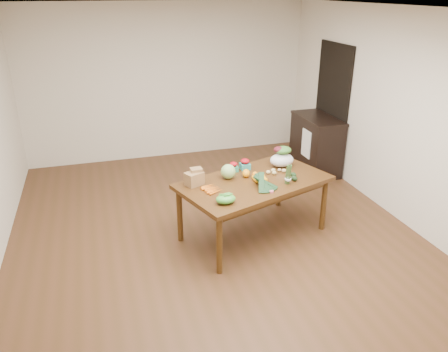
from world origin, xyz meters
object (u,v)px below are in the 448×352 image
object	(u,v)px
dining_table	(253,208)
kale_bunch	(266,183)
salad_bag	(282,157)
paper_bag	(194,177)
cabinet	(316,144)
mandarin_cluster	(260,177)
asparagus_bundle	(288,174)
cabbage	(228,172)

from	to	relation	value
dining_table	kale_bunch	xyz separation A→B (m)	(0.04, -0.27, 0.45)
salad_bag	paper_bag	bearing A→B (deg)	-169.03
dining_table	kale_bunch	distance (m)	0.53
paper_bag	salad_bag	world-z (taller)	salad_bag
dining_table	paper_bag	bearing A→B (deg)	154.08
cabinet	mandarin_cluster	world-z (taller)	cabinet
mandarin_cluster	asparagus_bundle	xyz separation A→B (m)	(0.28, -0.18, 0.08)
cabinet	cabbage	world-z (taller)	cabinet
dining_table	asparagus_bundle	world-z (taller)	asparagus_bundle
salad_bag	cabbage	bearing A→B (deg)	-167.60
cabbage	asparagus_bundle	bearing A→B (deg)	-30.21
cabinet	paper_bag	size ratio (longest dim) A/B	3.76
paper_bag	salad_bag	bearing A→B (deg)	10.97
paper_bag	asparagus_bundle	xyz separation A→B (m)	(1.07, -0.30, 0.03)
cabinet	mandarin_cluster	xyz separation A→B (m)	(-1.69, -1.73, 0.33)
cabinet	salad_bag	bearing A→B (deg)	-132.38
dining_table	salad_bag	world-z (taller)	salad_bag
dining_table	asparagus_bundle	bearing A→B (deg)	-50.66
dining_table	mandarin_cluster	xyz separation A→B (m)	(0.06, -0.03, 0.42)
dining_table	cabinet	size ratio (longest dim) A/B	1.76
kale_bunch	cabinet	bearing A→B (deg)	30.00
paper_bag	asparagus_bundle	distance (m)	1.11
dining_table	cabinet	xyz separation A→B (m)	(1.75, 1.70, 0.10)
mandarin_cluster	asparagus_bundle	world-z (taller)	asparagus_bundle
asparagus_bundle	paper_bag	bearing A→B (deg)	145.30
cabbage	mandarin_cluster	bearing A→B (deg)	-28.25
mandarin_cluster	salad_bag	bearing A→B (deg)	38.88
dining_table	paper_bag	distance (m)	0.87
paper_bag	salad_bag	xyz separation A→B (m)	(1.22, 0.24, 0.03)
paper_bag	salad_bag	size ratio (longest dim) A/B	0.86
dining_table	kale_bunch	bearing A→B (deg)	-100.89
cabbage	mandarin_cluster	size ratio (longest dim) A/B	1.00
dining_table	cabbage	xyz separation A→B (m)	(-0.28, 0.15, 0.47)
mandarin_cluster	cabinet	bearing A→B (deg)	45.58
mandarin_cluster	kale_bunch	xyz separation A→B (m)	(-0.02, -0.24, 0.03)
cabbage	salad_bag	bearing A→B (deg)	12.40
salad_bag	mandarin_cluster	bearing A→B (deg)	-141.12
cabinet	asparagus_bundle	size ratio (longest dim) A/B	4.08
mandarin_cluster	salad_bag	distance (m)	0.57
cabinet	mandarin_cluster	distance (m)	2.44
cabinet	cabbage	xyz separation A→B (m)	(-2.03, -1.54, 0.37)
dining_table	asparagus_bundle	distance (m)	0.64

